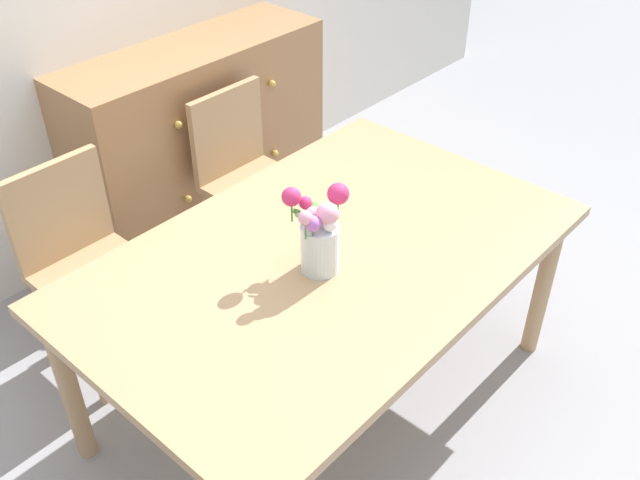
{
  "coord_description": "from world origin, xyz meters",
  "views": [
    {
      "loc": [
        -1.48,
        -1.29,
        2.25
      ],
      "look_at": [
        -0.08,
        -0.05,
        0.87
      ],
      "focal_mm": 39.53,
      "sensor_mm": 36.0,
      "label": 1
    }
  ],
  "objects_px": {
    "dining_table": "(326,268)",
    "chair_right": "(245,170)",
    "dresser": "(201,140)",
    "flower_vase": "(320,234)",
    "chair_left": "(82,256)"
  },
  "relations": [
    {
      "from": "dining_table",
      "to": "chair_right",
      "type": "bearing_deg",
      "value": 63.74
    },
    {
      "from": "dining_table",
      "to": "flower_vase",
      "type": "bearing_deg",
      "value": -153.44
    },
    {
      "from": "chair_right",
      "to": "dresser",
      "type": "xyz_separation_m",
      "value": [
        0.08,
        0.42,
        -0.02
      ]
    },
    {
      "from": "dining_table",
      "to": "flower_vase",
      "type": "distance_m",
      "value": 0.24
    },
    {
      "from": "chair_left",
      "to": "chair_right",
      "type": "height_order",
      "value": "same"
    },
    {
      "from": "flower_vase",
      "to": "dresser",
      "type": "bearing_deg",
      "value": 65.98
    },
    {
      "from": "dining_table",
      "to": "chair_right",
      "type": "height_order",
      "value": "chair_right"
    },
    {
      "from": "dining_table",
      "to": "dresser",
      "type": "distance_m",
      "value": 1.44
    },
    {
      "from": "chair_right",
      "to": "chair_left",
      "type": "bearing_deg",
      "value": 0.0
    },
    {
      "from": "dining_table",
      "to": "chair_left",
      "type": "bearing_deg",
      "value": 116.26
    },
    {
      "from": "chair_left",
      "to": "flower_vase",
      "type": "relative_size",
      "value": 2.99
    },
    {
      "from": "dining_table",
      "to": "chair_left",
      "type": "distance_m",
      "value": 1.03
    },
    {
      "from": "dining_table",
      "to": "chair_right",
      "type": "xyz_separation_m",
      "value": [
        0.45,
        0.91,
        -0.15
      ]
    },
    {
      "from": "dresser",
      "to": "flower_vase",
      "type": "xyz_separation_m",
      "value": [
        -0.61,
        -1.37,
        0.39
      ]
    },
    {
      "from": "flower_vase",
      "to": "chair_left",
      "type": "bearing_deg",
      "value": 111.15
    }
  ]
}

